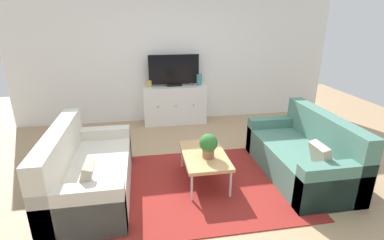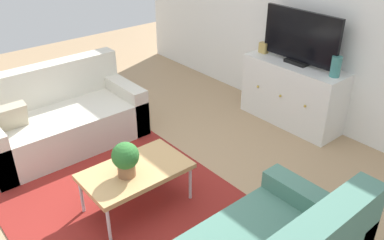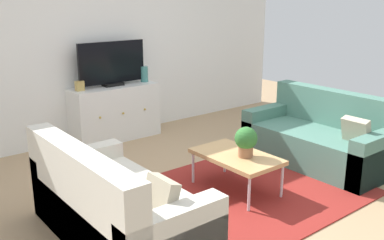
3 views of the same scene
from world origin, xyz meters
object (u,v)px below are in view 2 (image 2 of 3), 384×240
(potted_plant, at_px, (126,158))
(glass_vase, at_px, (336,67))
(flat_screen_tv, at_px, (301,38))
(couch_left_side, at_px, (59,120))
(mantel_clock, at_px, (264,48))
(tv_console, at_px, (292,94))
(coffee_table, at_px, (136,172))

(potted_plant, distance_m, glass_vase, 2.47)
(flat_screen_tv, bearing_deg, couch_left_side, -119.68)
(couch_left_side, height_order, glass_vase, glass_vase)
(mantel_clock, bearing_deg, potted_plant, -74.98)
(flat_screen_tv, relative_size, mantel_clock, 7.59)
(couch_left_side, height_order, flat_screen_tv, flat_screen_tv)
(glass_vase, bearing_deg, tv_console, -179.99)
(tv_console, relative_size, glass_vase, 5.53)
(mantel_clock, bearing_deg, couch_left_side, -109.95)
(potted_plant, bearing_deg, mantel_clock, 105.02)
(coffee_table, xyz_separation_m, potted_plant, (0.03, -0.10, 0.20))
(couch_left_side, xyz_separation_m, mantel_clock, (0.86, 2.37, 0.55))
(potted_plant, distance_m, tv_console, 2.43)
(potted_plant, height_order, mantel_clock, mantel_clock)
(couch_left_side, relative_size, glass_vase, 7.59)
(couch_left_side, bearing_deg, glass_vase, 51.82)
(tv_console, relative_size, flat_screen_tv, 1.26)
(couch_left_side, distance_m, potted_plant, 1.54)
(potted_plant, bearing_deg, tv_console, 93.48)
(coffee_table, xyz_separation_m, flat_screen_tv, (-0.12, 2.34, 0.70))
(flat_screen_tv, bearing_deg, glass_vase, -2.28)
(couch_left_side, distance_m, mantel_clock, 2.58)
(glass_vase, distance_m, mantel_clock, 1.01)
(couch_left_side, distance_m, coffee_table, 1.49)
(coffee_table, height_order, flat_screen_tv, flat_screen_tv)
(tv_console, bearing_deg, mantel_clock, 179.99)
(couch_left_side, xyz_separation_m, tv_console, (1.36, 2.37, 0.10))
(tv_console, distance_m, mantel_clock, 0.67)
(tv_console, xyz_separation_m, mantel_clock, (-0.50, 0.00, 0.45))
(coffee_table, height_order, glass_vase, glass_vase)
(potted_plant, distance_m, flat_screen_tv, 2.50)
(tv_console, xyz_separation_m, glass_vase, (0.50, 0.00, 0.49))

